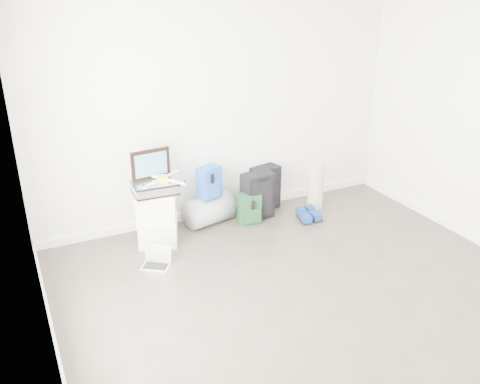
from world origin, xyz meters
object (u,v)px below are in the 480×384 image
briefcase (155,187)px  laptop (157,261)px  boxes_stack (157,218)px  duffel_bag (209,210)px  large_suitcase (258,196)px  carry_on (265,188)px

briefcase → laptop: size_ratio=1.32×
boxes_stack → duffel_bag: (0.71, 0.22, -0.14)m
boxes_stack → large_suitcase: 1.30m
boxes_stack → large_suitcase: size_ratio=1.05×
boxes_stack → large_suitcase: bearing=25.0°
briefcase → laptop: bearing=-106.6°
large_suitcase → carry_on: 0.29m
large_suitcase → laptop: large_suitcase is taller
duffel_bag → large_suitcase: bearing=-24.1°
carry_on → laptop: carry_on is taller
boxes_stack → laptop: size_ratio=1.77×
duffel_bag → laptop: 1.10m
boxes_stack → carry_on: size_ratio=1.09×
carry_on → briefcase: bearing=177.5°
duffel_bag → carry_on: bearing=-7.2°
briefcase → carry_on: bearing=14.0°
boxes_stack → laptop: (-0.16, -0.44, -0.26)m
large_suitcase → laptop: bearing=-167.2°
duffel_bag → large_suitcase: size_ratio=0.97×
boxes_stack → laptop: 0.54m
briefcase → duffel_bag: briefcase is taller
carry_on → boxes_stack: bearing=177.5°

